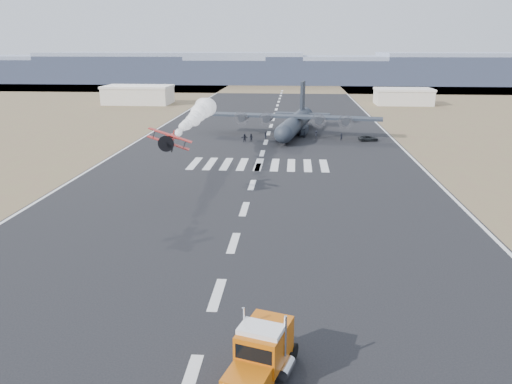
# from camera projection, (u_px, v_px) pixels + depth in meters

# --- Properties ---
(ground) EXTENTS (500.00, 500.00, 0.00)m
(ground) POSITION_uv_depth(u_px,v_px,m) (217.00, 294.00, 44.06)
(ground) COLOR black
(ground) RESTS_ON ground
(scrub_far) EXTENTS (500.00, 80.00, 0.00)m
(scrub_far) POSITION_uv_depth(u_px,v_px,m) (284.00, 86.00, 263.93)
(scrub_far) COLOR brown
(scrub_far) RESTS_ON ground
(runway_markings) EXTENTS (60.00, 260.00, 0.01)m
(runway_markings) POSITION_uv_depth(u_px,v_px,m) (262.00, 153.00, 101.41)
(runway_markings) COLOR silver
(runway_markings) RESTS_ON ground
(ridge_seg_b) EXTENTS (150.00, 50.00, 15.00)m
(ridge_seg_b) POSITION_uv_depth(u_px,v_px,m) (69.00, 68.00, 300.27)
(ridge_seg_b) COLOR gray
(ridge_seg_b) RESTS_ON ground
(ridge_seg_c) EXTENTS (150.00, 50.00, 17.00)m
(ridge_seg_c) POSITION_uv_depth(u_px,v_px,m) (175.00, 67.00, 295.10)
(ridge_seg_c) COLOR gray
(ridge_seg_c) RESTS_ON ground
(ridge_seg_d) EXTENTS (150.00, 50.00, 13.00)m
(ridge_seg_d) POSITION_uv_depth(u_px,v_px,m) (285.00, 71.00, 290.77)
(ridge_seg_d) COLOR gray
(ridge_seg_d) RESTS_ON ground
(ridge_seg_e) EXTENTS (150.00, 50.00, 15.00)m
(ridge_seg_e) POSITION_uv_depth(u_px,v_px,m) (399.00, 70.00, 285.60)
(ridge_seg_e) COLOR gray
(ridge_seg_e) RESTS_ON ground
(hangar_left) EXTENTS (24.50, 14.50, 6.70)m
(hangar_left) POSITION_uv_depth(u_px,v_px,m) (138.00, 95.00, 185.62)
(hangar_left) COLOR beige
(hangar_left) RESTS_ON ground
(hangar_right) EXTENTS (20.50, 12.50, 5.90)m
(hangar_right) POSITION_uv_depth(u_px,v_px,m) (403.00, 96.00, 183.14)
(hangar_right) COLOR beige
(hangar_right) RESTS_ON ground
(semi_truck) EXTENTS (4.96, 9.08, 4.00)m
(semi_truck) POSITION_uv_depth(u_px,v_px,m) (261.00, 354.00, 32.27)
(semi_truck) COLOR black
(semi_truck) RESTS_ON ground
(aerobatic_biplane) EXTENTS (5.87, 5.48, 3.27)m
(aerobatic_biplane) POSITION_uv_depth(u_px,v_px,m) (169.00, 140.00, 68.44)
(aerobatic_biplane) COLOR red
(smoke_trail) EXTENTS (3.86, 35.48, 3.86)m
(smoke_trail) POSITION_uv_depth(u_px,v_px,m) (201.00, 111.00, 95.97)
(smoke_trail) COLOR white
(transport_aircraft) EXTENTS (41.75, 34.23, 12.06)m
(transport_aircraft) POSITION_uv_depth(u_px,v_px,m) (295.00, 122.00, 121.95)
(transport_aircraft) COLOR #1D252C
(transport_aircraft) RESTS_ON ground
(support_vehicle) EXTENTS (4.77, 2.88, 1.24)m
(support_vehicle) POSITION_uv_depth(u_px,v_px,m) (368.00, 138.00, 114.21)
(support_vehicle) COLOR black
(support_vehicle) RESTS_ON ground
(crew_a) EXTENTS (0.71, 0.66, 1.59)m
(crew_a) POSITION_uv_depth(u_px,v_px,m) (304.00, 135.00, 117.41)
(crew_a) COLOR black
(crew_a) RESTS_ON ground
(crew_b) EXTENTS (1.00, 0.96, 1.77)m
(crew_b) POSITION_uv_depth(u_px,v_px,m) (251.00, 138.00, 113.49)
(crew_b) COLOR black
(crew_b) RESTS_ON ground
(crew_c) EXTENTS (0.61, 1.22, 1.84)m
(crew_c) POSITION_uv_depth(u_px,v_px,m) (316.00, 135.00, 116.79)
(crew_c) COLOR black
(crew_c) RESTS_ON ground
(crew_d) EXTENTS (1.11, 1.17, 1.82)m
(crew_d) POSITION_uv_depth(u_px,v_px,m) (300.00, 134.00, 118.12)
(crew_d) COLOR black
(crew_d) RESTS_ON ground
(crew_e) EXTENTS (0.94, 1.01, 1.76)m
(crew_e) POSITION_uv_depth(u_px,v_px,m) (277.00, 138.00, 113.59)
(crew_e) COLOR black
(crew_e) RESTS_ON ground
(crew_f) EXTENTS (1.77, 0.99, 1.82)m
(crew_f) POSITION_uv_depth(u_px,v_px,m) (245.00, 138.00, 113.08)
(crew_f) COLOR black
(crew_f) RESTS_ON ground
(crew_g) EXTENTS (0.83, 0.83, 1.77)m
(crew_g) POSITION_uv_depth(u_px,v_px,m) (341.00, 137.00, 114.64)
(crew_g) COLOR black
(crew_g) RESTS_ON ground
(crew_h) EXTENTS (0.60, 0.87, 1.69)m
(crew_h) POSITION_uv_depth(u_px,v_px,m) (265.00, 136.00, 116.08)
(crew_h) COLOR black
(crew_h) RESTS_ON ground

